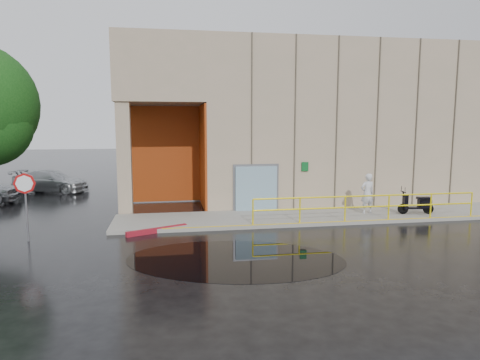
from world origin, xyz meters
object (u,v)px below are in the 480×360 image
(stop_sign, at_px, (25,191))
(red_curb, at_px, (157,230))
(car_c, at_px, (51,181))
(person, at_px, (367,193))
(scooter, at_px, (417,198))

(stop_sign, bearing_deg, red_curb, 25.33)
(stop_sign, height_order, car_c, stop_sign)
(person, xyz_separation_m, scooter, (2.05, -0.50, -0.19))
(scooter, relative_size, car_c, 0.36)
(car_c, bearing_deg, stop_sign, -152.29)
(person, relative_size, stop_sign, 0.74)
(scooter, distance_m, red_curb, 11.14)
(stop_sign, relative_size, red_curb, 1.00)
(stop_sign, distance_m, car_c, 11.62)
(person, height_order, car_c, person)
(red_curb, bearing_deg, scooter, 4.18)
(scooter, relative_size, stop_sign, 0.66)
(scooter, bearing_deg, red_curb, -167.21)
(scooter, relative_size, red_curb, 0.66)
(scooter, bearing_deg, stop_sign, -166.68)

